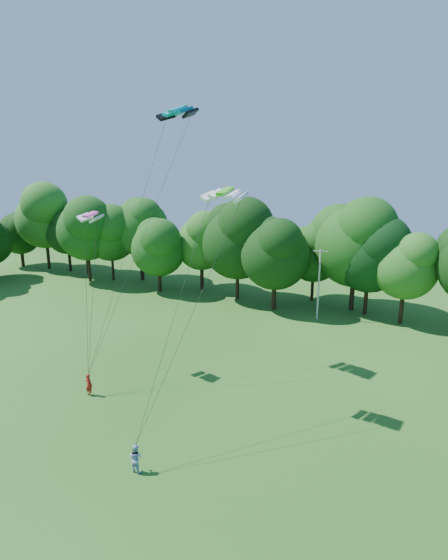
% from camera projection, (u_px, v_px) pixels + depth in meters
% --- Properties ---
extents(ground, '(160.00, 160.00, 0.00)m').
position_uv_depth(ground, '(46.00, 527.00, 18.90)').
color(ground, '#1F4F15').
rests_on(ground, ground).
extents(utility_pole, '(1.47, 0.26, 7.34)m').
position_uv_depth(utility_pole, '(319.00, 284.00, 44.32)').
color(utility_pole, '#AFAFA6').
rests_on(utility_pole, ground).
extents(kite_flyer_left, '(0.60, 0.42, 1.56)m').
position_uv_depth(kite_flyer_left, '(89.00, 385.00, 29.76)').
color(kite_flyer_left, '#A11B14').
rests_on(kite_flyer_left, ground).
extents(kite_flyer_right, '(0.77, 0.61, 1.52)m').
position_uv_depth(kite_flyer_right, '(136.00, 458.00, 22.21)').
color(kite_flyer_right, '#9CAED8').
rests_on(kite_flyer_right, ground).
extents(kite_teal, '(3.47, 2.22, 0.67)m').
position_uv_depth(kite_teal, '(178.00, 109.00, 31.55)').
color(kite_teal, '#058F9F').
rests_on(kite_teal, ground).
extents(kite_green, '(2.83, 1.49, 0.50)m').
position_uv_depth(kite_green, '(225.00, 191.00, 25.47)').
color(kite_green, '#48C41D').
rests_on(kite_green, ground).
extents(kite_pink, '(2.21, 1.36, 0.41)m').
position_uv_depth(kite_pink, '(90.00, 214.00, 31.32)').
color(kite_pink, '#E23EA5').
rests_on(kite_pink, ground).
extents(tree_back_west, '(8.56, 8.56, 12.46)m').
position_uv_depth(tree_back_west, '(86.00, 225.00, 58.78)').
color(tree_back_west, '#371F16').
rests_on(tree_back_west, ground).
extents(tree_back_center, '(8.08, 8.08, 11.76)m').
position_uv_depth(tree_back_center, '(370.00, 246.00, 45.10)').
color(tree_back_center, black).
rests_on(tree_back_center, ground).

